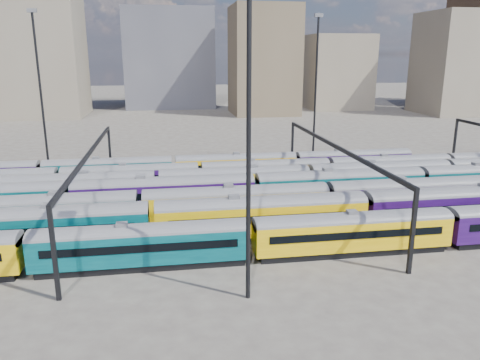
{
  "coord_description": "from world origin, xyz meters",
  "views": [
    {
      "loc": [
        -10.97,
        -55.48,
        19.02
      ],
      "look_at": [
        -1.65,
        3.16,
        3.0
      ],
      "focal_mm": 35.0,
      "sensor_mm": 36.0,
      "label": 1
    }
  ],
  "objects": [
    {
      "name": "ground",
      "position": [
        0.0,
        0.0,
        0.0
      ],
      "size": [
        500.0,
        500.0,
        0.0
      ],
      "primitive_type": "plane",
      "color": "#443E39",
      "rests_on": "ground"
    },
    {
      "name": "gantry_1",
      "position": [
        -20.0,
        0.0,
        6.79
      ],
      "size": [
        0.35,
        40.35,
        8.03
      ],
      "color": "black",
      "rests_on": "ground"
    },
    {
      "name": "rake_1",
      "position": [
        -1.42,
        -10.0,
        2.93
      ],
      "size": [
        113.01,
        3.31,
        5.59
      ],
      "color": "black",
      "rests_on": "ground"
    },
    {
      "name": "rake_2",
      "position": [
        -3.36,
        -5.0,
        2.8
      ],
      "size": [
        107.98,
        3.16,
        5.33
      ],
      "color": "black",
      "rests_on": "ground"
    },
    {
      "name": "rake_3",
      "position": [
        10.92,
        0.0,
        2.89
      ],
      "size": [
        156.11,
        3.26,
        5.5
      ],
      "color": "black",
      "rests_on": "ground"
    },
    {
      "name": "rake_4",
      "position": [
        8.3,
        5.0,
        2.68
      ],
      "size": [
        124.12,
        3.03,
        5.1
      ],
      "color": "black",
      "rests_on": "ground"
    },
    {
      "name": "mast_2",
      "position": [
        -5.0,
        -22.0,
        13.97
      ],
      "size": [
        1.4,
        0.5,
        25.6
      ],
      "color": "black",
      "rests_on": "ground"
    },
    {
      "name": "gantry_2",
      "position": [
        10.0,
        0.0,
        6.79
      ],
      "size": [
        0.35,
        40.35,
        8.03
      ],
      "color": "black",
      "rests_on": "ground"
    },
    {
      "name": "mast_3",
      "position": [
        15.0,
        24.0,
        13.97
      ],
      "size": [
        1.4,
        0.5,
        25.6
      ],
      "color": "black",
      "rests_on": "ground"
    },
    {
      "name": "rake_5",
      "position": [
        -16.16,
        10.0,
        2.5
      ],
      "size": [
        135.44,
        2.83,
        4.76
      ],
      "color": "black",
      "rests_on": "ground"
    },
    {
      "name": "rake_0",
      "position": [
        16.68,
        -15.0,
        2.59
      ],
      "size": [
        120.43,
        2.94,
        4.94
      ],
      "color": "black",
      "rests_on": "ground"
    },
    {
      "name": "mast_1",
      "position": [
        -30.0,
        22.0,
        13.97
      ],
      "size": [
        1.4,
        0.5,
        25.6
      ],
      "color": "black",
      "rests_on": "ground"
    },
    {
      "name": "rake_6",
      "position": [
        -19.75,
        15.0,
        2.49
      ],
      "size": [
        96.19,
        2.82,
        4.74
      ],
      "color": "black",
      "rests_on": "ground"
    }
  ]
}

